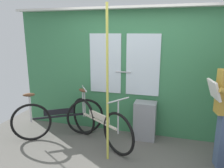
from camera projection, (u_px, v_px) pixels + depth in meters
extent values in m
cube|color=#387A4C|center=(135.00, 74.00, 4.02)|extent=(4.54, 0.08, 2.28)
cube|color=silver|center=(105.00, 64.00, 4.08)|extent=(0.60, 0.02, 1.10)
cube|color=silver|center=(143.00, 65.00, 3.89)|extent=(0.60, 0.02, 1.10)
cylinder|color=#B2B2B7|center=(123.00, 72.00, 4.00)|extent=(0.28, 0.02, 0.02)
cube|color=silver|center=(135.00, 7.00, 3.66)|extent=(4.54, 0.28, 0.04)
torus|color=black|center=(118.00, 134.00, 3.42)|extent=(0.61, 0.42, 0.70)
torus|color=black|center=(83.00, 116.00, 4.12)|extent=(0.61, 0.42, 0.70)
cube|color=beige|center=(99.00, 121.00, 3.75)|extent=(0.79, 0.52, 0.03)
cube|color=beige|center=(99.00, 116.00, 3.73)|extent=(0.46, 0.31, 0.10)
cylinder|color=#B7B7BC|center=(83.00, 103.00, 4.06)|extent=(0.02, 0.02, 0.51)
ellipsoid|color=brown|center=(83.00, 90.00, 4.00)|extent=(0.22, 0.18, 0.06)
cylinder|color=#B7B7BC|center=(118.00, 117.00, 3.35)|extent=(0.02, 0.02, 0.55)
cylinder|color=#B7B7BC|center=(118.00, 100.00, 3.29)|extent=(0.26, 0.38, 0.02)
torus|color=black|center=(85.00, 117.00, 4.12)|extent=(0.61, 0.41, 0.69)
torus|color=black|center=(31.00, 122.00, 3.86)|extent=(0.61, 0.41, 0.69)
cube|color=black|center=(59.00, 116.00, 3.97)|extent=(0.79, 0.51, 0.03)
cube|color=black|center=(59.00, 112.00, 3.95)|extent=(0.46, 0.31, 0.10)
cylinder|color=#B7B7BC|center=(30.00, 109.00, 3.80)|extent=(0.02, 0.02, 0.50)
ellipsoid|color=brown|center=(29.00, 95.00, 3.74)|extent=(0.22, 0.18, 0.06)
cylinder|color=#B7B7BC|center=(85.00, 103.00, 4.05)|extent=(0.02, 0.02, 0.54)
cylinder|color=#B7B7BC|center=(84.00, 89.00, 3.99)|extent=(0.26, 0.38, 0.02)
cube|color=silver|center=(214.00, 90.00, 2.94)|extent=(0.17, 0.35, 0.26)
cylinder|color=#B78C33|center=(219.00, 86.00, 3.12)|extent=(0.31, 0.12, 0.17)
cube|color=gray|center=(145.00, 121.00, 3.94)|extent=(0.38, 0.28, 0.69)
cylinder|color=#C6C14C|center=(107.00, 87.00, 3.11)|extent=(0.04, 0.04, 2.28)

